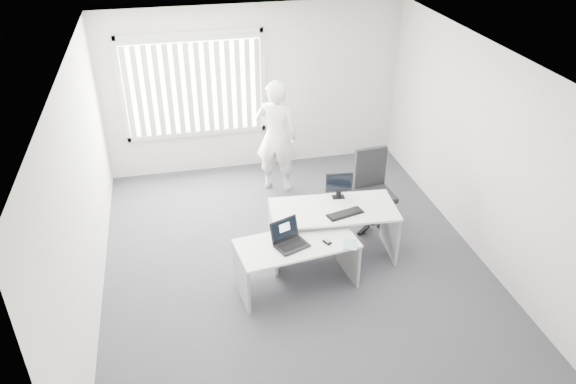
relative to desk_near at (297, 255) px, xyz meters
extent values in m
plane|color=#45454C|center=(0.09, 0.43, -0.48)|extent=(6.00, 6.00, 0.00)
cube|color=silver|center=(0.09, 3.43, 0.92)|extent=(5.00, 0.02, 2.80)
cube|color=silver|center=(0.09, -2.57, 0.92)|extent=(5.00, 0.02, 2.80)
cube|color=silver|center=(-2.41, 0.43, 0.92)|extent=(0.02, 6.00, 2.80)
cube|color=silver|center=(2.59, 0.43, 0.92)|extent=(0.02, 6.00, 2.80)
cube|color=white|center=(0.09, 0.43, 2.32)|extent=(5.00, 6.00, 0.02)
cube|color=silver|center=(-0.91, 3.39, 1.07)|extent=(2.32, 0.06, 1.76)
cube|color=silver|center=(0.00, 0.00, 0.17)|extent=(1.54, 0.87, 0.03)
cube|color=#A1A1A3|center=(-0.71, -0.09, -0.16)|extent=(0.12, 0.63, 0.64)
cube|color=#A1A1A3|center=(0.71, 0.09, -0.16)|extent=(0.12, 0.63, 0.64)
cube|color=silver|center=(0.62, 0.53, 0.26)|extent=(1.71, 0.90, 0.03)
cube|color=#A1A1A3|center=(-0.18, 0.59, -0.12)|extent=(0.10, 0.71, 0.72)
cube|color=#A1A1A3|center=(1.42, 0.46, -0.12)|extent=(0.10, 0.71, 0.72)
cylinder|color=black|center=(1.43, 1.12, -0.44)|extent=(0.71, 0.71, 0.09)
cylinder|color=black|center=(1.43, 1.12, -0.23)|extent=(0.08, 0.08, 0.50)
cube|color=black|center=(1.43, 1.12, 0.02)|extent=(0.55, 0.55, 0.08)
cube|color=black|center=(1.42, 1.35, 0.37)|extent=(0.49, 0.11, 0.60)
imported|color=white|center=(0.26, 2.51, 0.45)|extent=(0.80, 0.68, 1.86)
cube|color=white|center=(0.33, -0.03, 0.19)|extent=(0.32, 0.26, 0.00)
cube|color=white|center=(0.62, -0.18, 0.19)|extent=(0.23, 0.27, 0.01)
cube|color=black|center=(0.73, 0.35, 0.28)|extent=(0.51, 0.28, 0.02)
camera|label=1|loc=(-1.32, -5.42, 4.20)|focal=35.00mm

